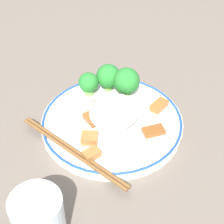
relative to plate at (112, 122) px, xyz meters
The scene contains 15 objects.
ground_plane 0.01m from the plate, ahead, with size 3.00×3.00×0.00m, color #665B51.
plate is the anchor object (origin of this frame).
rice_mound 0.03m from the plate, 111.11° to the right, with size 0.09×0.08×0.05m.
broccoli_back_left 0.09m from the plate, 42.21° to the left, with size 0.05×0.05×0.06m.
broccoli_back_center 0.10m from the plate, 68.07° to the left, with size 0.05×0.05×0.06m.
broccoli_back_right 0.10m from the plate, 94.17° to the left, with size 0.04×0.04×0.05m.
meat_near_front 0.10m from the plate, ahead, with size 0.04×0.03×0.01m.
meat_near_left 0.04m from the plate, 156.99° to the left, with size 0.03×0.04×0.01m.
meat_near_right 0.03m from the plate, 48.23° to the left, with size 0.04×0.04×0.01m.
meat_near_back 0.08m from the plate, 50.44° to the right, with size 0.04×0.03×0.01m.
meat_on_rice_edge 0.07m from the plate, 152.68° to the right, with size 0.04×0.04×0.01m.
meat_mid_left 0.04m from the plate, 98.02° to the left, with size 0.04×0.04×0.01m.
meat_mid_right 0.10m from the plate, 137.20° to the right, with size 0.03×0.03×0.01m.
chopsticks 0.11m from the plate, 155.77° to the right, with size 0.11×0.23×0.01m.
drinking_glass 0.25m from the plate, 140.11° to the right, with size 0.07×0.07×0.09m.
Camera 1 is at (-0.23, -0.46, 0.49)m, focal length 60.00 mm.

